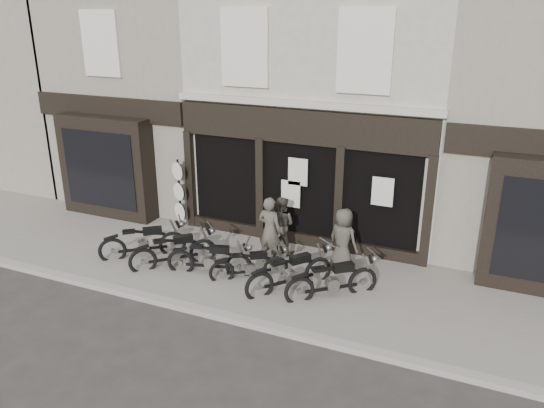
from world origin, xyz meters
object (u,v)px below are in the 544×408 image
at_px(motorcycle_3, 250,268).
at_px(man_left, 270,230).
at_px(motorcycle_0, 144,245).
at_px(motorcycle_2, 211,262).
at_px(motorcycle_1, 174,254).
at_px(motorcycle_5, 333,283).
at_px(man_right, 343,240).
at_px(advert_sign_post, 179,197).
at_px(man_centre, 281,225).
at_px(motorcycle_4, 291,276).

distance_m(motorcycle_3, man_left, 1.16).
distance_m(motorcycle_0, motorcycle_2, 2.13).
height_order(motorcycle_1, motorcycle_3, motorcycle_1).
height_order(motorcycle_5, man_right, man_right).
bearing_deg(motorcycle_2, man_left, 30.54).
bearing_deg(advert_sign_post, man_centre, 16.92).
bearing_deg(motorcycle_1, motorcycle_3, -40.48).
bearing_deg(motorcycle_5, motorcycle_2, 142.34).
relative_size(motorcycle_4, advert_sign_post, 0.88).
bearing_deg(advert_sign_post, motorcycle_5, 2.83).
height_order(motorcycle_3, motorcycle_4, motorcycle_4).
xyz_separation_m(motorcycle_2, motorcycle_4, (2.12, 0.07, 0.03)).
bearing_deg(advert_sign_post, man_left, 6.10).
distance_m(man_right, advert_sign_post, 5.34).
bearing_deg(advert_sign_post, man_right, 15.99).
bearing_deg(man_left, motorcycle_2, 52.33).
xyz_separation_m(motorcycle_2, advert_sign_post, (-2.32, 2.25, 0.67)).
xyz_separation_m(motorcycle_1, man_right, (4.03, 1.48, 0.50)).
relative_size(motorcycle_3, man_right, 1.06).
height_order(motorcycle_2, man_right, man_right).
xyz_separation_m(motorcycle_1, advert_sign_post, (-1.25, 2.24, 0.66)).
relative_size(motorcycle_0, motorcycle_4, 0.98).
xyz_separation_m(man_right, advert_sign_post, (-5.28, 0.76, 0.15)).
distance_m(motorcycle_1, motorcycle_5, 4.21).
relative_size(motorcycle_5, man_centre, 1.19).
relative_size(man_right, advert_sign_post, 0.73).
relative_size(man_left, man_right, 1.10).
relative_size(motorcycle_1, motorcycle_5, 0.94).
bearing_deg(man_right, advert_sign_post, 9.94).
distance_m(motorcycle_1, advert_sign_post, 2.65).
height_order(motorcycle_0, advert_sign_post, advert_sign_post).
bearing_deg(motorcycle_5, man_centre, 99.80).
bearing_deg(man_left, motorcycle_4, 140.27).
xyz_separation_m(motorcycle_0, motorcycle_2, (2.13, -0.15, -0.02)).
bearing_deg(advert_sign_post, motorcycle_0, -60.52).
xyz_separation_m(motorcycle_2, man_right, (2.96, 1.50, 0.52)).
relative_size(man_left, man_centre, 1.13).
relative_size(motorcycle_1, motorcycle_4, 0.91).
distance_m(motorcycle_0, man_left, 3.44).
bearing_deg(man_right, motorcycle_1, 38.30).
xyz_separation_m(motorcycle_0, man_right, (5.08, 1.34, 0.50)).
bearing_deg(man_right, man_left, 29.29).
distance_m(motorcycle_0, man_right, 5.28).
xyz_separation_m(man_centre, man_right, (1.81, -0.32, 0.02)).
distance_m(motorcycle_5, man_left, 2.33).
distance_m(motorcycle_5, man_right, 1.47).
bearing_deg(motorcycle_5, motorcycle_3, 138.58).
height_order(motorcycle_5, man_left, man_left).
distance_m(motorcycle_3, man_centre, 1.73).
relative_size(motorcycle_1, man_centre, 1.13).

